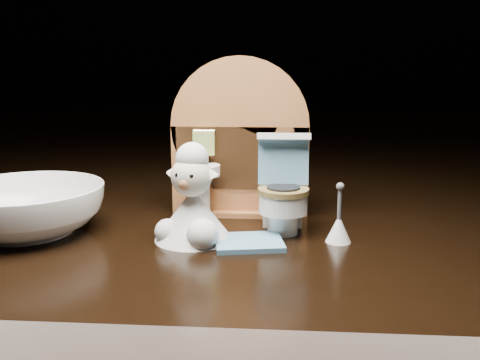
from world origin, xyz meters
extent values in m
cube|color=black|center=(0.00, 0.00, -0.05)|extent=(2.50, 2.50, 0.10)
cube|color=#A76434|center=(0.00, 0.07, 0.04)|extent=(0.13, 0.02, 0.09)
cylinder|color=#A76434|center=(0.00, 0.07, 0.09)|extent=(0.13, 0.02, 0.13)
cube|color=#A76434|center=(0.00, 0.07, 0.00)|extent=(0.05, 0.04, 0.01)
cylinder|color=white|center=(-0.03, 0.05, 0.02)|extent=(0.01, 0.01, 0.04)
cylinder|color=white|center=(-0.03, 0.04, 0.05)|extent=(0.03, 0.03, 0.01)
cylinder|color=silver|center=(-0.03, 0.05, 0.06)|extent=(0.00, 0.00, 0.01)
cube|color=#A2B15A|center=(-0.03, 0.05, 0.07)|extent=(0.02, 0.01, 0.02)
cube|color=#A76434|center=(0.04, 0.06, 0.05)|extent=(0.02, 0.01, 0.02)
cylinder|color=beige|center=(0.04, 0.05, 0.05)|extent=(0.02, 0.02, 0.02)
cylinder|color=white|center=(0.04, 0.01, 0.01)|extent=(0.03, 0.03, 0.02)
cylinder|color=white|center=(0.04, 0.00, 0.03)|extent=(0.04, 0.04, 0.02)
cylinder|color=brown|center=(0.04, 0.00, 0.04)|extent=(0.04, 0.04, 0.00)
cube|color=white|center=(0.04, 0.03, 0.03)|extent=(0.04, 0.02, 0.05)
cube|color=#5485A4|center=(0.04, 0.02, 0.06)|extent=(0.04, 0.02, 0.04)
cube|color=white|center=(0.04, 0.02, 0.08)|extent=(0.05, 0.01, 0.01)
cylinder|color=olive|center=(0.05, 0.03, 0.06)|extent=(0.01, 0.01, 0.01)
cube|color=#5485A4|center=(0.01, -0.03, 0.00)|extent=(0.06, 0.05, 0.00)
cone|color=white|center=(0.09, -0.01, 0.01)|extent=(0.02, 0.02, 0.02)
cylinder|color=#59595B|center=(0.09, -0.01, 0.03)|extent=(0.00, 0.00, 0.03)
sphere|color=#59595B|center=(0.09, -0.01, 0.05)|extent=(0.01, 0.01, 0.01)
cone|color=silver|center=(-0.03, -0.01, 0.02)|extent=(0.07, 0.07, 0.04)
sphere|color=silver|center=(-0.02, -0.04, 0.01)|extent=(0.03, 0.03, 0.03)
sphere|color=silver|center=(-0.05, -0.02, 0.01)|extent=(0.02, 0.02, 0.02)
sphere|color=beige|center=(-0.03, -0.02, 0.05)|extent=(0.03, 0.03, 0.03)
sphere|color=#C1814F|center=(-0.04, -0.03, 0.05)|extent=(0.01, 0.01, 0.01)
sphere|color=silver|center=(-0.03, -0.01, 0.07)|extent=(0.03, 0.03, 0.03)
cone|color=beige|center=(-0.05, -0.01, 0.06)|extent=(0.02, 0.01, 0.02)
cone|color=beige|center=(-0.02, -0.02, 0.06)|extent=(0.02, 0.01, 0.02)
sphere|color=black|center=(-0.04, -0.03, 0.06)|extent=(0.00, 0.00, 0.00)
sphere|color=black|center=(-0.03, -0.03, 0.06)|extent=(0.00, 0.00, 0.00)
imported|color=white|center=(-0.18, -0.01, 0.02)|extent=(0.14, 0.14, 0.04)
camera|label=1|loc=(0.04, -0.44, 0.14)|focal=40.00mm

